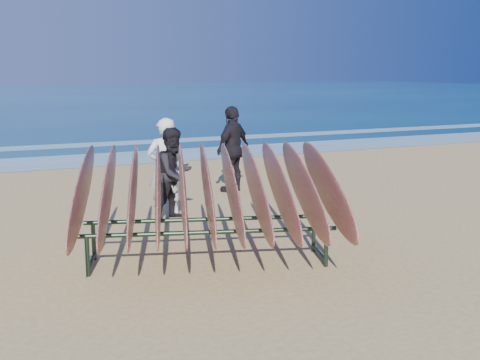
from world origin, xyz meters
The scene contains 8 objects.
ground centered at (0.00, 0.00, 0.00)m, with size 120.00×120.00×0.00m, color tan.
ocean centered at (0.00, 55.00, 0.01)m, with size 160.00×160.00×0.00m, color navy.
foam_near centered at (0.00, 10.00, 0.01)m, with size 160.00×160.00×0.00m, color white.
foam_far centered at (0.00, 13.50, 0.01)m, with size 160.00×160.00×0.00m, color white.
surfboard_rack centered at (-0.71, 0.25, 0.97)m, with size 3.90×3.72×1.62m.
person_white centered at (-0.44, 2.86, 0.84)m, with size 0.62×0.40×1.69m, color white.
person_dark_a centered at (-0.35, 2.66, 0.77)m, with size 0.75×0.58×1.54m, color black.
person_dark_b centered at (1.48, 4.41, 0.88)m, with size 1.03×0.43×1.75m, color black.
Camera 1 is at (-3.41, -6.73, 2.47)m, focal length 45.00 mm.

